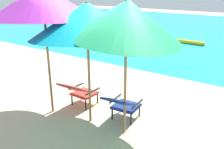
# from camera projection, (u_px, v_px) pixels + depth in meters

# --- Properties ---
(ground_plane) EXTENTS (40.00, 40.00, 0.00)m
(ground_plane) POSITION_uv_depth(u_px,v_px,m) (171.00, 65.00, 8.88)
(ground_plane) COLOR #CCB78E
(ocean_band) EXTENTS (40.00, 18.00, 0.01)m
(ocean_band) POSITION_uv_depth(u_px,v_px,m) (220.00, 32.00, 14.97)
(ocean_band) COLOR teal
(ocean_band) RESTS_ON ground_plane
(swim_buoy) EXTENTS (1.60, 0.18, 0.18)m
(swim_buoy) POSITION_uv_depth(u_px,v_px,m) (188.00, 42.00, 12.04)
(swim_buoy) COLOR yellow
(swim_buoy) RESTS_ON ocean_band
(lounge_chair_left) EXTENTS (0.56, 0.89, 0.68)m
(lounge_chair_left) POSITION_uv_depth(u_px,v_px,m) (79.00, 91.00, 5.69)
(lounge_chair_left) COLOR red
(lounge_chair_left) RESTS_ON ground_plane
(lounge_chair_right) EXTENTS (0.60, 0.91, 0.68)m
(lounge_chair_right) POSITION_uv_depth(u_px,v_px,m) (122.00, 104.00, 5.05)
(lounge_chair_right) COLOR navy
(lounge_chair_right) RESTS_ON ground_plane
(beach_umbrella_left) EXTENTS (2.99, 3.00, 2.79)m
(beach_umbrella_left) POSITION_uv_depth(u_px,v_px,m) (43.00, 2.00, 4.80)
(beach_umbrella_left) COLOR olive
(beach_umbrella_left) RESTS_ON ground_plane
(beach_umbrella_center) EXTENTS (3.08, 3.08, 2.52)m
(beach_umbrella_center) POSITION_uv_depth(u_px,v_px,m) (87.00, 20.00, 4.52)
(beach_umbrella_center) COLOR olive
(beach_umbrella_center) RESTS_ON ground_plane
(beach_umbrella_right) EXTENTS (2.30, 2.26, 2.58)m
(beach_umbrella_right) POSITION_uv_depth(u_px,v_px,m) (126.00, 20.00, 4.08)
(beach_umbrella_right) COLOR olive
(beach_umbrella_right) RESTS_ON ground_plane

